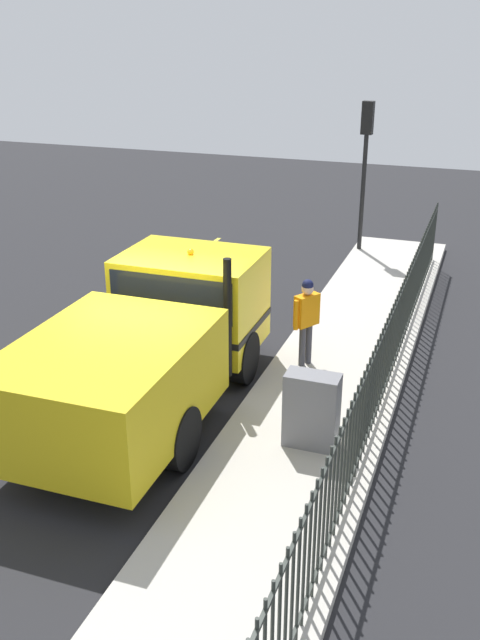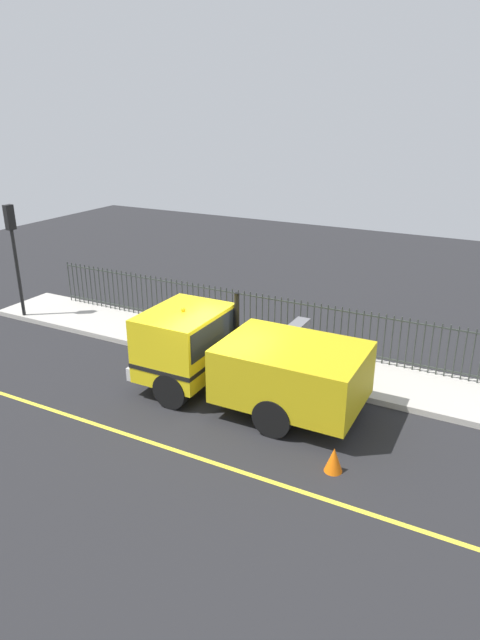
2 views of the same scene
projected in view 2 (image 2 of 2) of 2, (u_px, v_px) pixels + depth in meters
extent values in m
plane|color=#232326|center=(222.00, 399.00, 14.49)|extent=(46.38, 46.38, 0.00)
cube|color=#B7B2A8|center=(267.00, 357.00, 16.79)|extent=(2.43, 21.08, 0.17)
cube|color=yellow|center=(167.00, 448.00, 12.42)|extent=(0.12, 18.98, 0.01)
cube|color=yellow|center=(184.00, 342.00, 14.68)|extent=(2.47, 1.87, 1.74)
cube|color=black|center=(184.00, 329.00, 14.54)|extent=(2.28, 1.90, 0.77)
cube|color=gold|center=(292.00, 372.00, 13.40)|extent=(2.48, 3.49, 1.37)
cube|color=silver|center=(155.00, 359.00, 15.37)|extent=(2.34, 0.21, 0.36)
cube|color=black|center=(185.00, 355.00, 14.82)|extent=(2.50, 1.89, 0.12)
cylinder|color=black|center=(171.00, 390.00, 13.96)|extent=(0.31, 0.96, 0.96)
cylinder|color=black|center=(215.00, 357.00, 15.80)|extent=(0.31, 0.96, 0.96)
cylinder|color=black|center=(273.00, 417.00, 12.73)|extent=(0.31, 0.96, 0.96)
cylinder|color=black|center=(307.00, 378.00, 14.57)|extent=(0.31, 0.96, 0.96)
sphere|color=orange|center=(183.00, 310.00, 14.35)|extent=(0.12, 0.12, 0.12)
cylinder|color=black|center=(237.00, 329.00, 15.07)|extent=(0.14, 0.14, 2.09)
cube|color=orange|center=(209.00, 318.00, 16.61)|extent=(0.42, 0.51, 0.59)
sphere|color=beige|center=(209.00, 306.00, 16.47)|extent=(0.22, 0.22, 0.22)
sphere|color=#14193F|center=(209.00, 303.00, 16.44)|extent=(0.21, 0.21, 0.21)
cylinder|color=#3F3F47|center=(208.00, 338.00, 16.93)|extent=(0.12, 0.12, 0.79)
cylinder|color=#3F3F47|center=(211.00, 340.00, 16.80)|extent=(0.12, 0.12, 0.79)
cylinder|color=orange|center=(205.00, 316.00, 16.84)|extent=(0.09, 0.09, 0.56)
cylinder|color=orange|center=(213.00, 322.00, 16.41)|extent=(0.09, 0.09, 0.56)
cylinder|color=#2D332D|center=(473.00, 356.00, 14.82)|extent=(0.04, 0.04, 1.55)
cylinder|color=#2D332D|center=(464.00, 354.00, 14.91)|extent=(0.04, 0.04, 1.55)
cylinder|color=#2D332D|center=(456.00, 352.00, 15.01)|extent=(0.04, 0.04, 1.55)
cylinder|color=#2D332D|center=(447.00, 351.00, 15.10)|extent=(0.04, 0.04, 1.55)
cylinder|color=#2D332D|center=(439.00, 349.00, 15.20)|extent=(0.04, 0.04, 1.55)
cylinder|color=#2D332D|center=(431.00, 348.00, 15.30)|extent=(0.04, 0.04, 1.55)
cylinder|color=#2D332D|center=(423.00, 346.00, 15.39)|extent=(0.04, 0.04, 1.55)
cylinder|color=#2D332D|center=(415.00, 345.00, 15.49)|extent=(0.04, 0.04, 1.55)
cylinder|color=#2D332D|center=(407.00, 343.00, 15.58)|extent=(0.04, 0.04, 1.55)
cylinder|color=#2D332D|center=(399.00, 342.00, 15.68)|extent=(0.04, 0.04, 1.55)
cylinder|color=#2D332D|center=(392.00, 341.00, 15.77)|extent=(0.04, 0.04, 1.55)
cylinder|color=#2D332D|center=(384.00, 339.00, 15.87)|extent=(0.04, 0.04, 1.55)
cylinder|color=#2D332D|center=(377.00, 338.00, 15.96)|extent=(0.04, 0.04, 1.55)
cylinder|color=#2D332D|center=(369.00, 337.00, 16.06)|extent=(0.04, 0.04, 1.55)
cylinder|color=#2D332D|center=(362.00, 335.00, 16.15)|extent=(0.04, 0.04, 1.55)
cylinder|color=#2D332D|center=(355.00, 334.00, 16.25)|extent=(0.04, 0.04, 1.55)
cylinder|color=#2D332D|center=(348.00, 333.00, 16.34)|extent=(0.04, 0.04, 1.55)
cylinder|color=#2D332D|center=(341.00, 331.00, 16.44)|extent=(0.04, 0.04, 1.55)
cylinder|color=#2D332D|center=(334.00, 330.00, 16.53)|extent=(0.04, 0.04, 1.55)
cylinder|color=#2D332D|center=(327.00, 329.00, 16.63)|extent=(0.04, 0.04, 1.55)
cylinder|color=#2D332D|center=(320.00, 327.00, 16.72)|extent=(0.04, 0.04, 1.55)
cylinder|color=#2D332D|center=(313.00, 326.00, 16.82)|extent=(0.04, 0.04, 1.55)
cylinder|color=#2D332D|center=(307.00, 325.00, 16.91)|extent=(0.04, 0.04, 1.55)
cylinder|color=#2D332D|center=(300.00, 324.00, 17.01)|extent=(0.04, 0.04, 1.55)
cylinder|color=#2D332D|center=(294.00, 323.00, 17.10)|extent=(0.04, 0.04, 1.55)
cylinder|color=#2D332D|center=(287.00, 321.00, 17.20)|extent=(0.04, 0.04, 1.55)
cylinder|color=#2D332D|center=(281.00, 320.00, 17.29)|extent=(0.04, 0.04, 1.55)
cylinder|color=#2D332D|center=(275.00, 319.00, 17.39)|extent=(0.04, 0.04, 1.55)
cylinder|color=#2D332D|center=(268.00, 318.00, 17.48)|extent=(0.04, 0.04, 1.55)
cylinder|color=#2D332D|center=(262.00, 317.00, 17.58)|extent=(0.04, 0.04, 1.55)
cylinder|color=#2D332D|center=(256.00, 316.00, 17.67)|extent=(0.04, 0.04, 1.55)
cylinder|color=#2D332D|center=(250.00, 315.00, 17.77)|extent=(0.04, 0.04, 1.55)
cylinder|color=#2D332D|center=(244.00, 313.00, 17.86)|extent=(0.04, 0.04, 1.55)
cylinder|color=#2D332D|center=(238.00, 312.00, 17.96)|extent=(0.04, 0.04, 1.55)
cylinder|color=#2D332D|center=(232.00, 311.00, 18.05)|extent=(0.04, 0.04, 1.55)
cylinder|color=#2D332D|center=(227.00, 310.00, 18.15)|extent=(0.04, 0.04, 1.55)
cylinder|color=#2D332D|center=(221.00, 309.00, 18.24)|extent=(0.04, 0.04, 1.55)
cylinder|color=#2D332D|center=(215.00, 308.00, 18.34)|extent=(0.04, 0.04, 1.55)
cylinder|color=#2D332D|center=(210.00, 307.00, 18.43)|extent=(0.04, 0.04, 1.55)
cylinder|color=#2D332D|center=(204.00, 306.00, 18.53)|extent=(0.04, 0.04, 1.55)
cylinder|color=#2D332D|center=(199.00, 305.00, 18.62)|extent=(0.04, 0.04, 1.55)
cylinder|color=#2D332D|center=(193.00, 304.00, 18.72)|extent=(0.04, 0.04, 1.55)
cylinder|color=#2D332D|center=(188.00, 303.00, 18.81)|extent=(0.04, 0.04, 1.55)
cylinder|color=#2D332D|center=(183.00, 302.00, 18.91)|extent=(0.04, 0.04, 1.55)
cylinder|color=#2D332D|center=(177.00, 301.00, 19.00)|extent=(0.04, 0.04, 1.55)
cylinder|color=#2D332D|center=(172.00, 300.00, 19.10)|extent=(0.04, 0.04, 1.55)
cylinder|color=#2D332D|center=(167.00, 299.00, 19.20)|extent=(0.04, 0.04, 1.55)
cylinder|color=#2D332D|center=(162.00, 298.00, 19.29)|extent=(0.04, 0.04, 1.55)
cylinder|color=#2D332D|center=(157.00, 297.00, 19.39)|extent=(0.04, 0.04, 1.55)
cylinder|color=#2D332D|center=(152.00, 296.00, 19.48)|extent=(0.04, 0.04, 1.55)
cylinder|color=#2D332D|center=(147.00, 296.00, 19.58)|extent=(0.04, 0.04, 1.55)
cylinder|color=#2D332D|center=(142.00, 295.00, 19.67)|extent=(0.04, 0.04, 1.55)
cylinder|color=#2D332D|center=(137.00, 294.00, 19.77)|extent=(0.04, 0.04, 1.55)
cylinder|color=#2D332D|center=(132.00, 293.00, 19.86)|extent=(0.04, 0.04, 1.55)
cylinder|color=#2D332D|center=(127.00, 292.00, 19.96)|extent=(0.04, 0.04, 1.55)
cylinder|color=#2D332D|center=(123.00, 291.00, 20.05)|extent=(0.04, 0.04, 1.55)
cylinder|color=#2D332D|center=(118.00, 290.00, 20.15)|extent=(0.04, 0.04, 1.55)
cylinder|color=#2D332D|center=(113.00, 289.00, 20.24)|extent=(0.04, 0.04, 1.55)
cylinder|color=#2D332D|center=(109.00, 289.00, 20.34)|extent=(0.04, 0.04, 1.55)
cylinder|color=#2D332D|center=(104.00, 288.00, 20.43)|extent=(0.04, 0.04, 1.55)
cylinder|color=#2D332D|center=(100.00, 287.00, 20.53)|extent=(0.04, 0.04, 1.55)
cylinder|color=#2D332D|center=(95.00, 286.00, 20.62)|extent=(0.04, 0.04, 1.55)
cylinder|color=#2D332D|center=(91.00, 285.00, 20.72)|extent=(0.04, 0.04, 1.55)
cylinder|color=#2D332D|center=(86.00, 284.00, 20.81)|extent=(0.04, 0.04, 1.55)
cylinder|color=#2D332D|center=(82.00, 284.00, 20.91)|extent=(0.04, 0.04, 1.55)
cylinder|color=#2D332D|center=(78.00, 283.00, 21.00)|extent=(0.04, 0.04, 1.55)
cylinder|color=#2D332D|center=(74.00, 282.00, 21.10)|extent=(0.04, 0.04, 1.55)
cylinder|color=#2D332D|center=(69.00, 281.00, 21.19)|extent=(0.04, 0.04, 1.55)
cube|color=#2D332D|center=(281.00, 301.00, 17.06)|extent=(0.04, 17.92, 0.04)
cube|color=#2D332D|center=(280.00, 337.00, 17.51)|extent=(0.04, 17.92, 0.04)
cylinder|color=black|center=(16.00, 262.00, 19.22)|extent=(0.12, 0.12, 3.99)
cube|color=black|center=(9.00, 217.00, 18.66)|extent=(0.31, 0.23, 0.85)
sphere|color=red|center=(8.00, 210.00, 18.56)|extent=(0.16, 0.16, 0.16)
sphere|color=yellow|center=(9.00, 217.00, 18.66)|extent=(0.16, 0.16, 0.16)
sphere|color=green|center=(11.00, 225.00, 18.75)|extent=(0.16, 0.16, 0.16)
cube|color=slate|center=(299.00, 340.00, 16.30)|extent=(0.80, 0.40, 1.17)
cone|color=orange|center=(334.00, 460.00, 11.53)|extent=(0.39, 0.39, 0.56)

